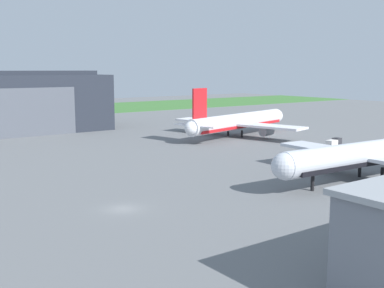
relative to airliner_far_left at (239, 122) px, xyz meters
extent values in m
plane|color=slate|center=(-58.63, -43.56, -3.89)|extent=(440.00, 440.00, 0.00)
cylinder|color=silver|center=(-0.06, -0.02, 0.18)|extent=(39.71, 13.90, 4.27)
sphere|color=silver|center=(19.27, 4.87, 0.18)|extent=(4.10, 4.10, 4.10)
sphere|color=silver|center=(-19.40, -4.90, 0.18)|extent=(3.33, 3.33, 3.33)
cube|color=red|center=(-0.06, -0.02, -0.99)|extent=(36.63, 13.16, 0.75)
cube|color=red|center=(-16.30, -4.12, 5.95)|extent=(5.12, 1.66, 7.26)
cube|color=silver|center=(-16.30, -7.40, 0.61)|extent=(4.94, 6.67, 0.28)
cube|color=silver|center=(-17.86, -1.22, 0.61)|extent=(4.94, 6.67, 0.28)
cube|color=silver|center=(1.69, -10.20, -0.35)|extent=(10.66, 19.27, 0.56)
cube|color=silver|center=(-3.36, 9.78, -0.35)|extent=(10.66, 19.27, 0.56)
cylinder|color=gray|center=(2.10, -8.59, -1.82)|extent=(4.51, 3.27, 2.35)
cylinder|color=gray|center=(-2.23, 8.56, -1.82)|extent=(4.51, 3.27, 2.35)
cylinder|color=black|center=(13.08, 3.30, -2.92)|extent=(0.56, 0.56, 1.94)
cylinder|color=black|center=(-1.06, -2.58, -2.92)|extent=(0.56, 0.56, 1.94)
cylinder|color=black|center=(-2.16, 1.77, -2.92)|extent=(0.56, 0.56, 1.94)
cylinder|color=silver|center=(-18.67, -52.20, 0.51)|extent=(36.66, 5.58, 4.14)
sphere|color=silver|center=(-36.92, -51.47, 0.51)|extent=(3.98, 3.98, 3.98)
cube|color=black|center=(-18.67, -52.20, -0.62)|extent=(33.74, 5.51, 0.72)
cube|color=silver|center=(-17.57, -42.89, 0.00)|extent=(6.49, 16.62, 0.56)
cylinder|color=gray|center=(-18.42, -44.17, -1.44)|extent=(4.02, 2.43, 2.28)
cylinder|color=black|center=(-31.08, -51.70, -2.72)|extent=(0.56, 0.56, 2.34)
cylinder|color=black|center=(-17.12, -50.08, -2.72)|extent=(0.56, 0.56, 2.34)
cylinder|color=black|center=(-17.30, -54.43, -2.72)|extent=(0.56, 0.56, 2.34)
cube|color=#2D2D33|center=(5.89, -27.75, -2.59)|extent=(1.99, 1.88, 1.85)
cube|color=white|center=(3.61, -28.05, -2.74)|extent=(3.01, 2.02, 1.55)
cylinder|color=black|center=(5.99, -28.66, -3.52)|extent=(0.78, 0.36, 0.75)
cylinder|color=black|center=(5.74, -26.84, -3.52)|extent=(0.78, 0.36, 0.75)
cylinder|color=black|center=(3.26, -29.03, -3.52)|extent=(0.78, 0.36, 0.75)
cylinder|color=black|center=(3.01, -27.21, -3.52)|extent=(0.78, 0.36, 0.75)
camera|label=1|loc=(-87.92, -98.81, 14.20)|focal=45.88mm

